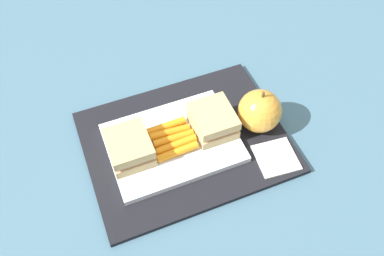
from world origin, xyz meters
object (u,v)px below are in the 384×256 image
at_px(sandwich_half_left, 129,148).
at_px(sandwich_half_right, 213,121).
at_px(apple, 260,111).
at_px(paper_napkin, 276,157).
at_px(food_tray, 173,143).
at_px(carrot_sticks_bundle, 172,139).

distance_m(sandwich_half_left, sandwich_half_right, 0.16).
relative_size(apple, paper_napkin, 1.30).
relative_size(sandwich_half_left, paper_napkin, 1.14).
xyz_separation_m(food_tray, carrot_sticks_bundle, (0.00, 0.00, 0.01)).
bearing_deg(sandwich_half_left, apple, -3.71).
bearing_deg(carrot_sticks_bundle, sandwich_half_right, -0.17).
xyz_separation_m(sandwich_half_right, paper_napkin, (0.08, -0.09, -0.03)).
relative_size(sandwich_half_right, carrot_sticks_bundle, 1.01).
height_order(sandwich_half_left, sandwich_half_right, same).
xyz_separation_m(sandwich_half_left, paper_napkin, (0.24, -0.09, -0.03)).
distance_m(sandwich_half_right, paper_napkin, 0.13).
bearing_deg(apple, food_tray, 174.53).
distance_m(apple, paper_napkin, 0.09).
relative_size(sandwich_half_right, apple, 0.88).
distance_m(sandwich_half_left, apple, 0.24).
bearing_deg(sandwich_half_right, carrot_sticks_bundle, 179.83).
relative_size(food_tray, carrot_sticks_bundle, 2.90).
bearing_deg(sandwich_half_right, apple, -10.41).
xyz_separation_m(food_tray, sandwich_half_right, (0.08, 0.00, 0.03)).
bearing_deg(sandwich_half_left, food_tray, 0.00).
xyz_separation_m(food_tray, sandwich_half_left, (-0.08, 0.00, 0.03)).
height_order(sandwich_half_right, carrot_sticks_bundle, sandwich_half_right).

